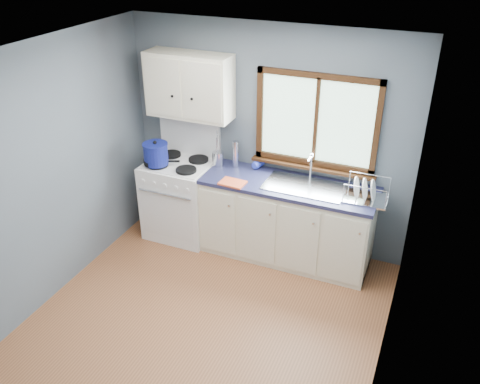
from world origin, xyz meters
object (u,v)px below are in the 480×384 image
at_px(gas_range, 181,196).
at_px(sink, 304,192).
at_px(dish_rack, 365,194).
at_px(skillet, 156,161).
at_px(utensil_crock, 218,158).
at_px(base_cabinets, 286,224).
at_px(stockpot, 156,153).
at_px(thermos, 236,154).

bearing_deg(gas_range, sink, 0.71).
height_order(gas_range, dish_rack, gas_range).
xyz_separation_m(skillet, dish_rack, (2.31, 0.16, -0.01)).
xyz_separation_m(skillet, utensil_crock, (0.63, 0.30, 0.02)).
xyz_separation_m(base_cabinets, dish_rack, (0.81, -0.02, 0.57)).
height_order(skillet, dish_rack, dish_rack).
distance_m(gas_range, sink, 1.53).
relative_size(sink, skillet, 1.96).
xyz_separation_m(gas_range, dish_rack, (2.11, -0.00, 0.48)).
distance_m(base_cabinets, stockpot, 1.65).
bearing_deg(utensil_crock, dish_rack, -4.86).
bearing_deg(utensil_crock, gas_range, -162.22).
distance_m(utensil_crock, dish_rack, 1.69).
height_order(sink, skillet, sink).
xyz_separation_m(thermos, dish_rack, (1.48, -0.18, -0.10)).
height_order(skillet, stockpot, stockpot).
relative_size(sink, dish_rack, 1.94).
distance_m(sink, skillet, 1.69).
distance_m(sink, utensil_crock, 1.07).
height_order(stockpot, thermos, stockpot).
relative_size(skillet, stockpot, 1.32).
xyz_separation_m(gas_range, thermos, (0.63, 0.18, 0.58)).
xyz_separation_m(sink, thermos, (-0.85, 0.16, 0.22)).
relative_size(gas_range, thermos, 4.37).
bearing_deg(utensil_crock, skillet, -154.13).
height_order(stockpot, dish_rack, stockpot).
xyz_separation_m(gas_range, sink, (1.49, 0.02, 0.37)).
bearing_deg(sink, stockpot, -173.70).
distance_m(stockpot, utensil_crock, 0.70).
relative_size(sink, stockpot, 2.59).
bearing_deg(dish_rack, gas_range, 178.83).
bearing_deg(dish_rack, skillet, -177.07).
bearing_deg(sink, skillet, -173.76).
relative_size(stockpot, dish_rack, 0.75).
bearing_deg(dish_rack, thermos, 171.98).
xyz_separation_m(sink, utensil_crock, (-1.05, 0.12, 0.15)).
bearing_deg(base_cabinets, sink, -0.13).
bearing_deg(stockpot, gas_range, 41.33).
bearing_deg(thermos, base_cabinets, -13.17).
relative_size(base_cabinets, dish_rack, 4.28).
bearing_deg(gas_range, dish_rack, -0.12).
relative_size(skillet, thermos, 1.38).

